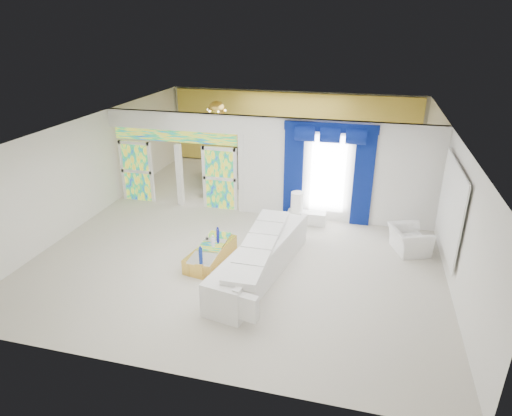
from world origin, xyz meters
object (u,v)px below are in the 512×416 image
(white_sofa, at_px, (261,260))
(coffee_table, at_px, (211,254))
(armchair, at_px, (409,240))
(console_table, at_px, (307,218))
(grand_piano, at_px, (230,167))

(white_sofa, relative_size, coffee_table, 2.33)
(armchair, bearing_deg, white_sofa, 100.51)
(console_table, distance_m, armchair, 2.98)
(grand_piano, bearing_deg, armchair, -51.93)
(armchair, bearing_deg, console_table, 49.79)
(coffee_table, bearing_deg, armchair, 20.06)
(console_table, xyz_separation_m, grand_piano, (-3.31, 3.08, 0.31))
(white_sofa, bearing_deg, armchair, 41.69)
(armchair, distance_m, grand_piano, 7.36)
(coffee_table, xyz_separation_m, console_table, (1.99, 2.76, -0.01))
(coffee_table, bearing_deg, grand_piano, 102.75)
(armchair, bearing_deg, grand_piano, 35.91)
(console_table, xyz_separation_m, armchair, (2.80, -1.02, 0.14))
(coffee_table, relative_size, console_table, 1.54)
(white_sofa, height_order, grand_piano, grand_piano)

